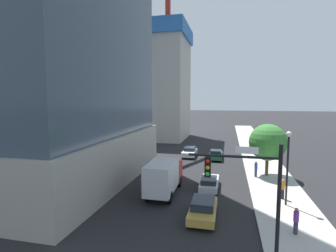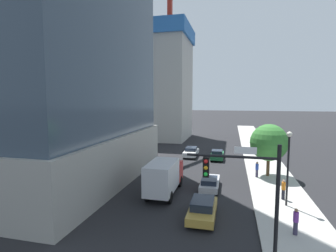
# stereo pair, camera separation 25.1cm
# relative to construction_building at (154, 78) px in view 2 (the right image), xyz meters

# --- Properties ---
(sidewalk) EXTENTS (5.01, 120.00, 0.15)m
(sidewalk) POSITION_rel_construction_building_xyz_m (21.55, -28.52, -13.59)
(sidewalk) COLOR #B2AFA8
(sidewalk) RESTS_ON ground
(construction_building) EXTENTS (16.27, 25.36, 31.77)m
(construction_building) POSITION_rel_construction_building_xyz_m (0.00, 0.00, 0.00)
(construction_building) COLOR #B2AFA8
(construction_building) RESTS_ON ground
(traffic_light_pole) EXTENTS (4.68, 0.48, 6.48)m
(traffic_light_pole) POSITION_rel_construction_building_xyz_m (17.95, -43.55, -9.19)
(traffic_light_pole) COLOR black
(traffic_light_pole) RESTS_ON sidewalk
(street_lamp) EXTENTS (0.44, 0.44, 6.11)m
(street_lamp) POSITION_rel_construction_building_xyz_m (21.66, -34.67, -9.54)
(street_lamp) COLOR black
(street_lamp) RESTS_ON sidewalk
(street_tree) EXTENTS (4.17, 4.17, 5.91)m
(street_tree) POSITION_rel_construction_building_xyz_m (21.29, -26.07, -9.70)
(street_tree) COLOR brown
(street_tree) RESTS_ON sidewalk
(car_gold) EXTENTS (1.92, 4.50, 1.47)m
(car_gold) POSITION_rel_construction_building_xyz_m (15.20, -38.35, -12.91)
(car_gold) COLOR #AD8938
(car_gold) RESTS_ON ground
(car_green) EXTENTS (1.80, 4.30, 1.45)m
(car_green) POSITION_rel_construction_building_xyz_m (15.20, -18.71, -12.96)
(car_green) COLOR #1E6638
(car_green) RESTS_ON ground
(car_white) EXTENTS (1.93, 4.50, 1.44)m
(car_white) POSITION_rel_construction_building_xyz_m (11.17, -17.67, -12.93)
(car_white) COLOR silver
(car_white) RESTS_ON ground
(car_silver) EXTENTS (1.73, 4.65, 1.31)m
(car_silver) POSITION_rel_construction_building_xyz_m (15.20, -31.88, -13.00)
(car_silver) COLOR #B7B7BC
(car_silver) RESTS_ON ground
(box_truck) EXTENTS (2.31, 6.55, 3.20)m
(box_truck) POSITION_rel_construction_building_xyz_m (11.17, -34.23, -11.88)
(box_truck) COLOR #B21E1E
(box_truck) RESTS_ON ground
(pedestrian_purple_shirt) EXTENTS (0.34, 0.34, 1.74)m
(pedestrian_purple_shirt) POSITION_rel_construction_building_xyz_m (21.29, -39.54, -12.62)
(pedestrian_purple_shirt) COLOR #38334C
(pedestrian_purple_shirt) RESTS_ON sidewalk
(pedestrian_blue_shirt) EXTENTS (0.34, 0.34, 1.75)m
(pedestrian_blue_shirt) POSITION_rel_construction_building_xyz_m (20.02, -27.00, -12.62)
(pedestrian_blue_shirt) COLOR #38334C
(pedestrian_blue_shirt) RESTS_ON sidewalk
(pedestrian_orange_shirt) EXTENTS (0.34, 0.34, 1.76)m
(pedestrian_orange_shirt) POSITION_rel_construction_building_xyz_m (21.65, -33.33, -12.61)
(pedestrian_orange_shirt) COLOR black
(pedestrian_orange_shirt) RESTS_ON sidewalk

